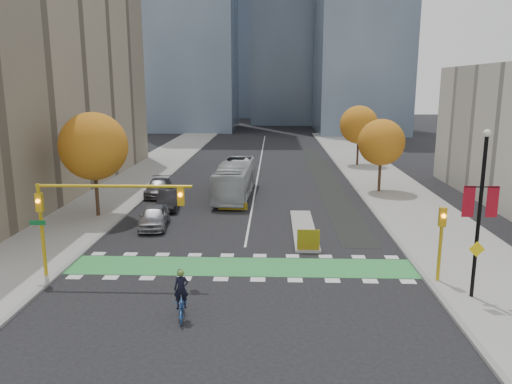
# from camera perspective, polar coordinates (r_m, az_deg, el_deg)

# --- Properties ---
(ground) EXTENTS (300.00, 300.00, 0.00)m
(ground) POSITION_cam_1_polar(r_m,az_deg,el_deg) (27.61, -1.87, -9.63)
(ground) COLOR black
(ground) RESTS_ON ground
(sidewalk_west) EXTENTS (7.00, 120.00, 0.15)m
(sidewalk_west) POSITION_cam_1_polar(r_m,az_deg,el_deg) (49.13, -16.15, -0.23)
(sidewalk_west) COLOR gray
(sidewalk_west) RESTS_ON ground
(sidewalk_east) EXTENTS (7.00, 120.00, 0.15)m
(sidewalk_east) POSITION_cam_1_polar(r_m,az_deg,el_deg) (48.13, 16.07, -0.48)
(sidewalk_east) COLOR gray
(sidewalk_east) RESTS_ON ground
(curb_west) EXTENTS (0.30, 120.00, 0.16)m
(curb_west) POSITION_cam_1_polar(r_m,az_deg,el_deg) (48.16, -12.19, -0.27)
(curb_west) COLOR gray
(curb_west) RESTS_ON ground
(curb_east) EXTENTS (0.30, 120.00, 0.16)m
(curb_east) POSITION_cam_1_polar(r_m,az_deg,el_deg) (47.40, 11.96, -0.46)
(curb_east) COLOR gray
(curb_east) RESTS_ON ground
(bike_crossing) EXTENTS (20.00, 3.00, 0.01)m
(bike_crossing) POSITION_cam_1_polar(r_m,az_deg,el_deg) (29.00, -1.66, -8.52)
(bike_crossing) COLOR green
(bike_crossing) RESTS_ON ground
(centre_line) EXTENTS (0.15, 70.00, 0.01)m
(centre_line) POSITION_cam_1_polar(r_m,az_deg,el_deg) (66.38, 0.47, 3.34)
(centre_line) COLOR silver
(centre_line) RESTS_ON ground
(bike_lane_paint) EXTENTS (2.50, 50.00, 0.01)m
(bike_lane_paint) POSITION_cam_1_polar(r_m,az_deg,el_deg) (56.79, 7.78, 1.71)
(bike_lane_paint) COLOR black
(bike_lane_paint) RESTS_ON ground
(median_island) EXTENTS (1.60, 10.00, 0.16)m
(median_island) POSITION_cam_1_polar(r_m,az_deg,el_deg) (36.10, 5.47, -4.23)
(median_island) COLOR gray
(median_island) RESTS_ON ground
(hazard_board) EXTENTS (1.40, 0.12, 1.30)m
(hazard_board) POSITION_cam_1_polar(r_m,az_deg,el_deg) (31.31, 6.01, -5.46)
(hazard_board) COLOR yellow
(hazard_board) RESTS_ON median_island
(building_west) EXTENTS (16.00, 44.00, 25.00)m
(building_west) POSITION_cam_1_polar(r_m,az_deg,el_deg) (54.15, -27.19, 13.29)
(building_west) COLOR gray
(building_west) RESTS_ON ground
(tree_west) EXTENTS (5.20, 5.20, 8.22)m
(tree_west) POSITION_cam_1_polar(r_m,az_deg,el_deg) (40.28, -18.07, 4.99)
(tree_west) COLOR #332114
(tree_west) RESTS_ON ground
(tree_east_near) EXTENTS (4.40, 4.40, 7.08)m
(tree_east_near) POSITION_cam_1_polar(r_m,az_deg,el_deg) (48.94, 14.13, 5.52)
(tree_east_near) COLOR #332114
(tree_east_near) RESTS_ON ground
(tree_east_far) EXTENTS (4.80, 4.80, 7.65)m
(tree_east_far) POSITION_cam_1_polar(r_m,az_deg,el_deg) (64.65, 11.67, 7.53)
(tree_east_far) COLOR #332114
(tree_east_far) RESTS_ON ground
(traffic_signal_west) EXTENTS (8.53, 0.56, 5.20)m
(traffic_signal_west) POSITION_cam_1_polar(r_m,az_deg,el_deg) (27.59, -18.67, -1.51)
(traffic_signal_west) COLOR #BF9914
(traffic_signal_west) RESTS_ON ground
(traffic_signal_east) EXTENTS (0.35, 0.43, 4.10)m
(traffic_signal_east) POSITION_cam_1_polar(r_m,az_deg,el_deg) (27.57, 20.42, -4.44)
(traffic_signal_east) COLOR #BF9914
(traffic_signal_east) RESTS_ON ground
(banner_lamppost) EXTENTS (1.65, 0.36, 8.28)m
(banner_lamppost) POSITION_cam_1_polar(r_m,az_deg,el_deg) (25.65, 24.22, -1.64)
(banner_lamppost) COLOR black
(banner_lamppost) RESTS_ON ground
(cyclist) EXTENTS (0.98, 2.07, 2.30)m
(cyclist) POSITION_cam_1_polar(r_m,az_deg,el_deg) (23.00, -8.49, -12.35)
(cyclist) COLOR navy
(cyclist) RESTS_ON ground
(bus) EXTENTS (3.26, 11.89, 3.28)m
(bus) POSITION_cam_1_polar(r_m,az_deg,el_deg) (46.29, -2.40, 1.48)
(bus) COLOR #B6BBBE
(bus) RESTS_ON ground
(parked_car_a) EXTENTS (2.35, 4.90, 1.62)m
(parked_car_a) POSITION_cam_1_polar(r_m,az_deg,el_deg) (37.20, -11.56, -2.77)
(parked_car_a) COLOR gray
(parked_car_a) RESTS_ON ground
(parked_car_b) EXTENTS (2.22, 4.78, 1.52)m
(parked_car_b) POSITION_cam_1_polar(r_m,az_deg,el_deg) (42.50, -10.03, -0.89)
(parked_car_b) COLOR black
(parked_car_b) RESTS_ON ground
(parked_car_c) EXTENTS (2.57, 5.47, 1.54)m
(parked_car_c) POSITION_cam_1_polar(r_m,az_deg,el_deg) (47.69, -11.09, 0.51)
(parked_car_c) COLOR #48484C
(parked_car_c) RESTS_ON ground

